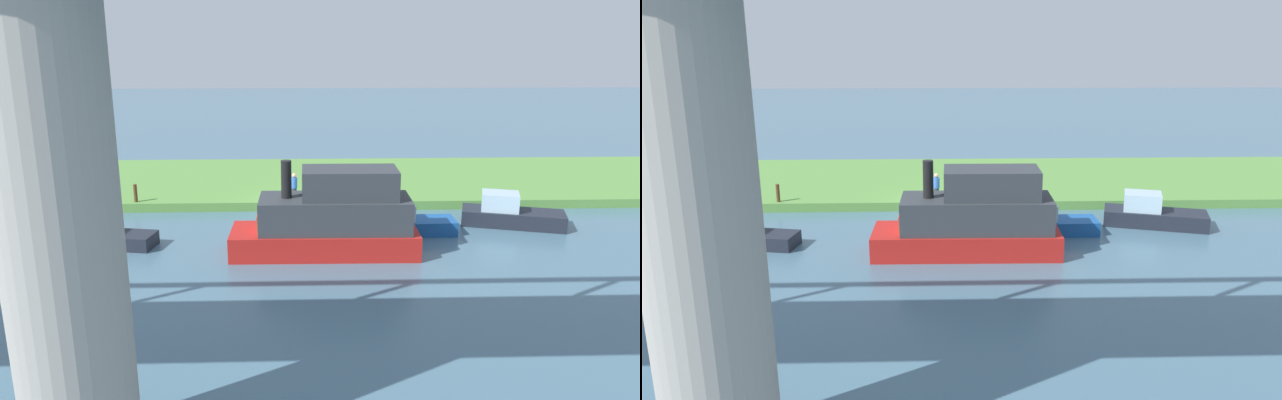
{
  "view_description": "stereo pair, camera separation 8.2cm",
  "coord_description": "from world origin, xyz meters",
  "views": [
    {
      "loc": [
        -0.31,
        31.55,
        9.31
      ],
      "look_at": [
        -1.23,
        5.0,
        2.0
      ],
      "focal_mm": 33.53,
      "sensor_mm": 36.0,
      "label": 1
    },
    {
      "loc": [
        -0.39,
        31.55,
        9.31
      ],
      "look_at": [
        -1.23,
        5.0,
        2.0
      ],
      "focal_mm": 33.53,
      "sensor_mm": 36.0,
      "label": 2
    }
  ],
  "objects": [
    {
      "name": "ground_plane",
      "position": [
        0.0,
        0.0,
        0.0
      ],
      "size": [
        160.0,
        160.0,
        0.0
      ],
      "primitive_type": "plane",
      "color": "#476B7F"
    },
    {
      "name": "bridge_pylon",
      "position": [
        4.52,
        19.99,
        5.49
      ],
      "size": [
        2.46,
        2.46,
        10.99
      ],
      "primitive_type": "cylinder",
      "color": "#9E998E",
      "rests_on": "ground"
    },
    {
      "name": "riverboat_paddlewheel",
      "position": [
        8.53,
        5.31,
        0.49
      ],
      "size": [
        4.31,
        2.18,
        1.37
      ],
      "color": "#1E232D",
      "rests_on": "ground"
    },
    {
      "name": "skiff_small",
      "position": [
        -1.65,
        6.58,
        1.55
      ],
      "size": [
        8.23,
        2.84,
        4.19
      ],
      "color": "red",
      "rests_on": "ground"
    },
    {
      "name": "grassy_bank",
      "position": [
        0.0,
        -6.0,
        0.25
      ],
      "size": [
        80.0,
        12.0,
        0.5
      ],
      "primitive_type": "cube",
      "color": "#5B9342",
      "rests_on": "ground"
    },
    {
      "name": "person_on_bank",
      "position": [
        0.02,
        -1.06,
        1.2
      ],
      "size": [
        0.5,
        0.5,
        1.39
      ],
      "color": "#2D334C",
      "rests_on": "grassy_bank"
    },
    {
      "name": "mooring_post",
      "position": [
        8.71,
        -0.42,
        0.99
      ],
      "size": [
        0.2,
        0.2,
        0.99
      ],
      "primitive_type": "cylinder",
      "color": "brown",
      "rests_on": "grassy_bank"
    },
    {
      "name": "pontoon_yellow",
      "position": [
        -10.94,
        2.88,
        0.6
      ],
      "size": [
        5.32,
        3.13,
        1.67
      ],
      "color": "#1E232D",
      "rests_on": "ground"
    },
    {
      "name": "motorboat_red",
      "position": [
        -5.44,
        3.96,
        0.54
      ],
      "size": [
        4.56,
        1.71,
        1.51
      ],
      "color": "#195199",
      "rests_on": "ground"
    }
  ]
}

